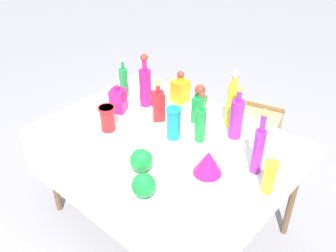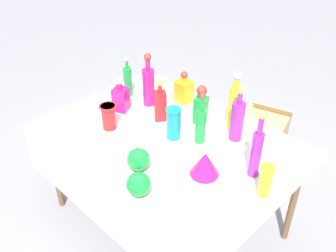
{
  "view_description": "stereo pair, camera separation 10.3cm",
  "coord_description": "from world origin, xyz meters",
  "px_view_note": "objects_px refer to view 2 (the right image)",
  "views": [
    {
      "loc": [
        1.28,
        -1.45,
        2.18
      ],
      "look_at": [
        0.0,
        0.0,
        0.86
      ],
      "focal_mm": 40.0,
      "sensor_mm": 36.0,
      "label": 1
    },
    {
      "loc": [
        1.35,
        -1.38,
        2.18
      ],
      "look_at": [
        0.0,
        0.0,
        0.86
      ],
      "focal_mm": 40.0,
      "sensor_mm": 36.0,
      "label": 2
    }
  ],
  "objects_px": {
    "tall_bottle_2": "(128,81)",
    "tall_bottle_4": "(148,85)",
    "square_decanter_2": "(184,90)",
    "fluted_vase_0": "(205,164)",
    "tall_bottle_5": "(234,104)",
    "round_bowl_1": "(138,160)",
    "tall_bottle_3": "(201,124)",
    "slender_vase_1": "(174,123)",
    "square_decanter_1": "(160,104)",
    "round_bowl_0": "(139,184)",
    "square_decanter_3": "(121,98)",
    "cardboard_box_behind_left": "(262,132)",
    "tall_bottle_1": "(237,119)",
    "slender_vase_0": "(109,116)",
    "tall_bottle_0": "(256,151)",
    "square_decanter_0": "(201,106)",
    "slender_vase_2": "(265,180)"
  },
  "relations": [
    {
      "from": "tall_bottle_2",
      "to": "tall_bottle_4",
      "type": "xyz_separation_m",
      "value": [
        0.2,
        0.02,
        0.04
      ]
    },
    {
      "from": "tall_bottle_5",
      "to": "slender_vase_0",
      "type": "bearing_deg",
      "value": -134.34
    },
    {
      "from": "tall_bottle_5",
      "to": "square_decanter_0",
      "type": "xyz_separation_m",
      "value": [
        -0.19,
        -0.11,
        -0.05
      ]
    },
    {
      "from": "square_decanter_3",
      "to": "cardboard_box_behind_left",
      "type": "distance_m",
      "value": 1.51
    },
    {
      "from": "tall_bottle_0",
      "to": "square_decanter_2",
      "type": "height_order",
      "value": "tall_bottle_0"
    },
    {
      "from": "tall_bottle_3",
      "to": "tall_bottle_5",
      "type": "bearing_deg",
      "value": 80.6
    },
    {
      "from": "round_bowl_1",
      "to": "cardboard_box_behind_left",
      "type": "relative_size",
      "value": 0.28
    },
    {
      "from": "slender_vase_1",
      "to": "round_bowl_1",
      "type": "height_order",
      "value": "slender_vase_1"
    },
    {
      "from": "tall_bottle_0",
      "to": "tall_bottle_2",
      "type": "distance_m",
      "value": 1.19
    },
    {
      "from": "slender_vase_2",
      "to": "cardboard_box_behind_left",
      "type": "distance_m",
      "value": 1.62
    },
    {
      "from": "slender_vase_2",
      "to": "tall_bottle_2",
      "type": "bearing_deg",
      "value": 171.69
    },
    {
      "from": "tall_bottle_2",
      "to": "slender_vase_1",
      "type": "bearing_deg",
      "value": -13.75
    },
    {
      "from": "tall_bottle_5",
      "to": "round_bowl_1",
      "type": "relative_size",
      "value": 2.87
    },
    {
      "from": "tall_bottle_2",
      "to": "round_bowl_1",
      "type": "height_order",
      "value": "tall_bottle_2"
    },
    {
      "from": "square_decanter_1",
      "to": "round_bowl_1",
      "type": "bearing_deg",
      "value": -57.48
    },
    {
      "from": "tall_bottle_1",
      "to": "square_decanter_0",
      "type": "bearing_deg",
      "value": -177.87
    },
    {
      "from": "tall_bottle_2",
      "to": "square_decanter_3",
      "type": "distance_m",
      "value": 0.21
    },
    {
      "from": "tall_bottle_3",
      "to": "slender_vase_0",
      "type": "xyz_separation_m",
      "value": [
        -0.53,
        -0.31,
        -0.04
      ]
    },
    {
      "from": "tall_bottle_3",
      "to": "tall_bottle_0",
      "type": "bearing_deg",
      "value": -3.74
    },
    {
      "from": "tall_bottle_0",
      "to": "fluted_vase_0",
      "type": "distance_m",
      "value": 0.29
    },
    {
      "from": "square_decanter_3",
      "to": "fluted_vase_0",
      "type": "xyz_separation_m",
      "value": [
        0.87,
        -0.12,
        -0.02
      ]
    },
    {
      "from": "tall_bottle_0",
      "to": "slender_vase_1",
      "type": "height_order",
      "value": "tall_bottle_0"
    },
    {
      "from": "slender_vase_1",
      "to": "square_decanter_3",
      "type": "bearing_deg",
      "value": -177.76
    },
    {
      "from": "square_decanter_1",
      "to": "square_decanter_3",
      "type": "bearing_deg",
      "value": -158.49
    },
    {
      "from": "slender_vase_0",
      "to": "fluted_vase_0",
      "type": "relative_size",
      "value": 1.04
    },
    {
      "from": "tall_bottle_1",
      "to": "square_decanter_2",
      "type": "distance_m",
      "value": 0.57
    },
    {
      "from": "square_decanter_1",
      "to": "slender_vase_1",
      "type": "bearing_deg",
      "value": -22.93
    },
    {
      "from": "tall_bottle_4",
      "to": "square_decanter_0",
      "type": "distance_m",
      "value": 0.43
    },
    {
      "from": "tall_bottle_1",
      "to": "fluted_vase_0",
      "type": "height_order",
      "value": "tall_bottle_1"
    },
    {
      "from": "round_bowl_0",
      "to": "square_decanter_1",
      "type": "bearing_deg",
      "value": 126.85
    },
    {
      "from": "round_bowl_0",
      "to": "square_decanter_2",
      "type": "bearing_deg",
      "value": 119.1
    },
    {
      "from": "slender_vase_2",
      "to": "tall_bottle_3",
      "type": "bearing_deg",
      "value": 166.93
    },
    {
      "from": "square_decanter_2",
      "to": "fluted_vase_0",
      "type": "xyz_separation_m",
      "value": [
        0.64,
        -0.52,
        -0.01
      ]
    },
    {
      "from": "square_decanter_2",
      "to": "fluted_vase_0",
      "type": "bearing_deg",
      "value": -39.19
    },
    {
      "from": "tall_bottle_3",
      "to": "square_decanter_2",
      "type": "distance_m",
      "value": 0.51
    },
    {
      "from": "tall_bottle_4",
      "to": "cardboard_box_behind_left",
      "type": "xyz_separation_m",
      "value": [
        0.39,
        1.06,
        -0.76
      ]
    },
    {
      "from": "round_bowl_1",
      "to": "tall_bottle_5",
      "type": "bearing_deg",
      "value": 80.9
    },
    {
      "from": "tall_bottle_5",
      "to": "tall_bottle_3",
      "type": "bearing_deg",
      "value": -99.4
    },
    {
      "from": "slender_vase_2",
      "to": "fluted_vase_0",
      "type": "distance_m",
      "value": 0.34
    },
    {
      "from": "tall_bottle_4",
      "to": "round_bowl_1",
      "type": "bearing_deg",
      "value": -47.63
    },
    {
      "from": "tall_bottle_3",
      "to": "round_bowl_0",
      "type": "distance_m",
      "value": 0.6
    },
    {
      "from": "square_decanter_2",
      "to": "round_bowl_1",
      "type": "height_order",
      "value": "square_decanter_2"
    },
    {
      "from": "slender_vase_1",
      "to": "round_bowl_1",
      "type": "relative_size",
      "value": 1.51
    },
    {
      "from": "tall_bottle_0",
      "to": "fluted_vase_0",
      "type": "xyz_separation_m",
      "value": [
        -0.19,
        -0.2,
        -0.09
      ]
    },
    {
      "from": "tall_bottle_5",
      "to": "slender_vase_1",
      "type": "relative_size",
      "value": 1.89
    },
    {
      "from": "square_decanter_3",
      "to": "slender_vase_2",
      "type": "xyz_separation_m",
      "value": [
        1.19,
        -0.02,
        0.0
      ]
    },
    {
      "from": "slender_vase_0",
      "to": "slender_vase_1",
      "type": "distance_m",
      "value": 0.44
    },
    {
      "from": "square_decanter_0",
      "to": "cardboard_box_behind_left",
      "type": "relative_size",
      "value": 0.55
    },
    {
      "from": "fluted_vase_0",
      "to": "square_decanter_1",
      "type": "bearing_deg",
      "value": 158.76
    },
    {
      "from": "slender_vase_2",
      "to": "slender_vase_0",
      "type": "bearing_deg",
      "value": -170.46
    }
  ]
}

